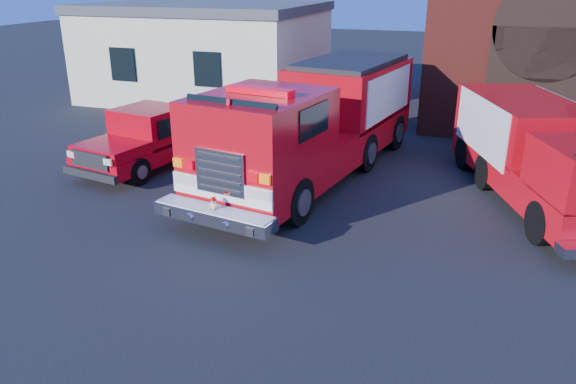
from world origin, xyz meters
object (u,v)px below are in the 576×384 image
(side_building, at_px, (208,50))
(secondary_truck, at_px, (539,151))
(pickup_truck, at_px, (157,136))
(fire_engine, at_px, (316,122))

(side_building, xyz_separation_m, secondary_truck, (14.21, -9.44, -0.87))
(side_building, relative_size, pickup_truck, 1.75)
(side_building, height_order, secondary_truck, side_building)
(side_building, distance_m, pickup_truck, 10.53)
(fire_engine, height_order, pickup_truck, fire_engine)
(pickup_truck, xyz_separation_m, secondary_truck, (11.03, 0.51, 0.48))
(side_building, bearing_deg, fire_engine, -48.96)
(secondary_truck, bearing_deg, fire_engine, 179.80)
(side_building, relative_size, fire_engine, 0.98)
(secondary_truck, bearing_deg, side_building, 146.40)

